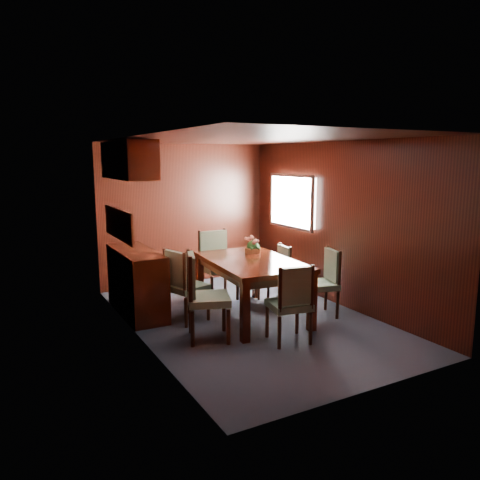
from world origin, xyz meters
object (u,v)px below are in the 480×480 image
sideboard (137,282)px  chair_right_near (325,278)px  dining_table (251,268)px  chair_left_near (202,291)px  chair_head (292,300)px  flower_centerpiece (253,245)px

sideboard → chair_right_near: bearing=-30.7°
sideboard → dining_table: (1.33, -0.91, 0.24)m
dining_table → chair_right_near: size_ratio=1.90×
dining_table → chair_left_near: (-0.93, -0.42, -0.10)m
chair_left_near → chair_head: chair_left_near is taller
chair_head → flower_centerpiece: flower_centerpiece is taller
chair_right_near → chair_head: size_ratio=0.98×
chair_right_near → dining_table: bearing=80.3°
dining_table → sideboard: bearing=149.8°
chair_left_near → flower_centerpiece: bearing=144.6°
dining_table → chair_head: size_ratio=1.86×
sideboard → chair_left_near: (0.40, -1.33, 0.14)m
dining_table → chair_right_near: bearing=-20.5°
chair_left_near → chair_head: bearing=74.1°
sideboard → chair_right_near: 2.61m
chair_left_near → chair_head: 1.07m
sideboard → flower_centerpiece: flower_centerpiece is taller
sideboard → chair_right_near: (2.25, -1.33, 0.07)m
chair_left_near → flower_centerpiece: (1.18, 0.82, 0.33)m
sideboard → chair_left_near: bearing=-73.2°
chair_right_near → flower_centerpiece: size_ratio=3.79×
sideboard → chair_head: size_ratio=1.46×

